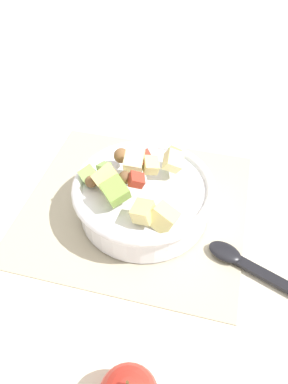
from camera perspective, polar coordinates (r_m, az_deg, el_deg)
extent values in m
plane|color=silver|center=(0.70, -1.31, -2.20)|extent=(2.40, 2.40, 0.00)
cube|color=#BCB299|center=(0.70, -1.32, -2.04)|extent=(0.41, 0.38, 0.01)
cylinder|color=white|center=(0.67, 0.00, -1.10)|extent=(0.23, 0.23, 0.06)
torus|color=white|center=(0.64, 0.00, 0.76)|extent=(0.25, 0.25, 0.02)
cube|color=beige|center=(0.65, 4.45, 4.74)|extent=(0.04, 0.04, 0.04)
cube|color=beige|center=(0.62, -1.98, 4.73)|extent=(0.03, 0.04, 0.04)
sphere|color=brown|center=(0.64, -8.05, 1.58)|extent=(0.03, 0.03, 0.03)
cube|color=#BC3828|center=(0.59, -1.18, 1.88)|extent=(0.03, 0.03, 0.03)
cube|color=#93C160|center=(0.64, -5.96, 3.28)|extent=(0.03, 0.03, 0.03)
cube|color=#E5D684|center=(0.58, -0.12, -3.02)|extent=(0.04, 0.04, 0.03)
cube|color=#E5D684|center=(0.58, 2.96, -3.94)|extent=(0.05, 0.05, 0.05)
cube|color=#93C160|center=(0.66, 4.37, 5.49)|extent=(0.03, 0.03, 0.04)
cube|color=#E5D684|center=(0.62, -5.56, 1.99)|extent=(0.05, 0.06, 0.05)
cube|color=#A3CC6B|center=(0.66, -8.08, 2.19)|extent=(0.04, 0.05, 0.05)
cube|color=#E5D684|center=(0.62, 1.07, 4.21)|extent=(0.04, 0.04, 0.03)
cube|color=#BC3828|center=(0.63, 0.02, 5.16)|extent=(0.03, 0.04, 0.03)
sphere|color=brown|center=(0.60, -2.92, 2.22)|extent=(0.03, 0.03, 0.03)
cube|color=#8CB74C|center=(0.59, -4.38, 0.17)|extent=(0.05, 0.06, 0.04)
sphere|color=brown|center=(0.67, -3.49, 5.55)|extent=(0.04, 0.04, 0.04)
ellipsoid|color=black|center=(0.64, 12.21, -8.88)|extent=(0.07, 0.05, 0.01)
cube|color=black|center=(0.63, 20.17, -12.98)|extent=(0.16, 0.08, 0.01)
cylinder|color=brown|center=(0.47, -2.53, -27.13)|extent=(0.00, 0.00, 0.01)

